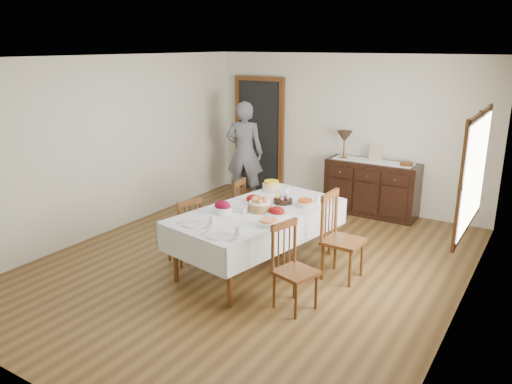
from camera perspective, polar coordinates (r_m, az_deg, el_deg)
The scene contains 26 objects.
ground at distance 6.56m, azimuth -0.47°, elevation -8.19°, with size 6.00×6.00×0.00m, color brown.
room_shell at distance 6.48m, azimuth 0.42°, elevation 6.75°, with size 5.02×6.02×2.65m.
dining_table at distance 6.21m, azimuth 0.22°, elevation -2.84°, with size 1.53×2.43×0.78m.
chair_left_near at distance 6.49m, azimuth -8.02°, elevation -4.34°, with size 0.47×0.47×0.89m.
chair_left_far at distance 7.16m, azimuth -2.75°, elevation -2.05°, with size 0.43×0.43×0.91m.
chair_right_near at distance 5.38m, azimuth 4.16°, elevation -8.43°, with size 0.48×0.48×0.95m.
chair_right_far at distance 6.09m, azimuth 9.50°, elevation -4.94°, with size 0.46×0.46×1.06m.
sideboard at distance 8.47m, azimuth 13.07°, elevation 0.45°, with size 1.51×0.55×0.91m.
person at distance 8.81m, azimuth -1.33°, elevation 4.92°, with size 0.60×0.39×1.93m, color slate.
bread_basket at distance 6.11m, azimuth 0.46°, elevation -1.49°, with size 0.30×0.30×0.18m.
egg_basket at distance 6.43m, azimuth 3.10°, elevation -0.95°, with size 0.24×0.24×0.11m.
ham_platter_a at distance 6.47m, azimuth -0.33°, elevation -0.87°, with size 0.28×0.28×0.11m.
ham_platter_b at distance 6.02m, azimuth 2.41°, elevation -2.26°, with size 0.30×0.30×0.11m.
beet_bowl at distance 6.07m, azimuth -3.84°, elevation -1.79°, with size 0.24×0.24×0.15m.
carrot_bowl at distance 6.33m, azimuth 5.66°, elevation -1.26°, with size 0.24×0.24×0.09m.
pineapple_bowl at distance 6.95m, azimuth 1.77°, elevation 0.67°, with size 0.25×0.25×0.15m.
casserole_dish at distance 5.65m, azimuth 1.47°, elevation -3.52°, with size 0.26×0.26×0.07m.
butter_dish at distance 6.08m, azimuth -1.70°, elevation -2.01°, with size 0.15×0.11×0.07m.
setting_left at distance 5.72m, azimuth -6.48°, elevation -3.48°, with size 0.44×0.31×0.10m.
setting_right at distance 5.37m, azimuth -3.61°, elevation -4.78°, with size 0.44×0.31×0.10m.
glass_far_a at distance 6.79m, azimuth 3.53°, elevation 0.08°, with size 0.06×0.06×0.09m.
glass_far_b at distance 6.46m, azimuth 7.04°, elevation -0.82°, with size 0.06×0.06×0.11m.
runner at distance 8.36m, azimuth 13.24°, elevation 3.45°, with size 1.30×0.35×0.01m.
table_lamp at distance 8.43m, azimuth 10.07°, elevation 6.18°, with size 0.26×0.26×0.46m.
picture_frame at distance 8.27m, azimuth 13.55°, elevation 4.24°, with size 0.22×0.08×0.28m.
deco_bowl at distance 8.19m, azimuth 16.80°, elevation 3.08°, with size 0.20×0.20×0.06m.
Camera 1 is at (3.20, -5.02, 2.75)m, focal length 35.00 mm.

